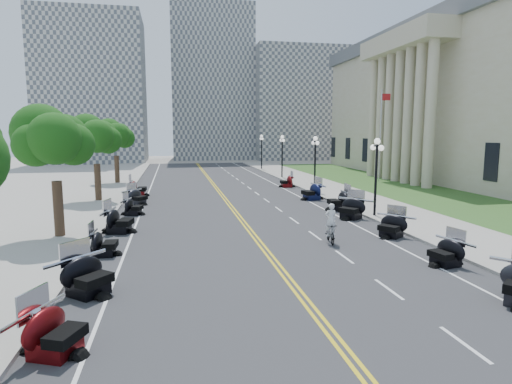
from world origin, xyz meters
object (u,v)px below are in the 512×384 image
bicycle (330,233)px  cyclist_rider (331,207)px  flagpole (380,136)px  civic_building (496,102)px

bicycle → cyclist_rider: bearing=98.8°
flagpole → cyclist_rider: flagpole is taller
civic_building → flagpole: civic_building is taller
civic_building → bicycle: (-28.55, -23.61, -8.39)m
civic_building → flagpole: bearing=180.0°
bicycle → cyclist_rider: cyclist_rider is taller
bicycle → cyclist_rider: size_ratio=1.02×
cyclist_rider → flagpole: bearing=-121.6°
bicycle → flagpole: bearing=67.1°
civic_building → bicycle: size_ratio=30.26×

